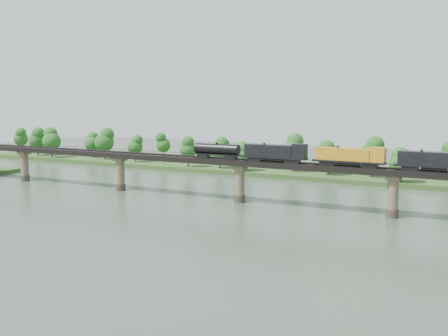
% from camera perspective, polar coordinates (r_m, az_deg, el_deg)
% --- Properties ---
extents(ground, '(400.00, 400.00, 0.00)m').
position_cam_1_polar(ground, '(125.24, -4.52, -5.81)').
color(ground, '#334134').
rests_on(ground, ground).
extents(far_bank, '(300.00, 24.00, 1.60)m').
position_cam_1_polar(far_bank, '(200.86, 8.56, -0.59)').
color(far_bank, '#2A491D').
rests_on(far_bank, ground).
extents(bridge, '(236.00, 30.00, 11.50)m').
position_cam_1_polar(bridge, '(149.90, 1.61, -1.45)').
color(bridge, '#473A2D').
rests_on(bridge, ground).
extents(bridge_superstructure, '(220.00, 4.90, 0.75)m').
position_cam_1_polar(bridge_superstructure, '(149.04, 1.62, 0.95)').
color(bridge_superstructure, black).
rests_on(bridge_superstructure, bridge).
extents(far_treeline, '(289.06, 17.54, 13.60)m').
position_cam_1_polar(far_treeline, '(198.59, 5.94, 1.70)').
color(far_treeline, '#382619').
rests_on(far_treeline, far_bank).
extents(freight_train, '(71.50, 2.79, 4.92)m').
position_cam_1_polar(freight_train, '(140.25, 10.06, 1.27)').
color(freight_train, black).
rests_on(freight_train, bridge).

